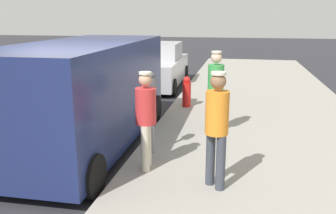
{
  "coord_description": "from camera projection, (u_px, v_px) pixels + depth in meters",
  "views": [
    {
      "loc": [
        2.9,
        -5.79,
        2.66
      ],
      "look_at": [
        1.65,
        0.41,
        1.05
      ],
      "focal_mm": 38.62,
      "sensor_mm": 36.0,
      "label": 1
    }
  ],
  "objects": [
    {
      "name": "parked_van",
      "position": [
        85.0,
        92.0,
        7.27
      ],
      "size": [
        2.15,
        5.21,
        2.15
      ],
      "color": "navy",
      "rests_on": "ground"
    },
    {
      "name": "pedestrian_in_red",
      "position": [
        146.0,
        115.0,
        5.88
      ],
      "size": [
        0.34,
        0.36,
        1.64
      ],
      "color": "beige",
      "rests_on": "sidewalk_slab"
    },
    {
      "name": "parking_meter_near",
      "position": [
        152.0,
        99.0,
        6.55
      ],
      "size": [
        0.14,
        0.18,
        1.52
      ],
      "color": "gray",
      "rests_on": "sidewalk_slab"
    },
    {
      "name": "pedestrian_in_green",
      "position": [
        216.0,
        87.0,
        7.7
      ],
      "size": [
        0.34,
        0.34,
        1.79
      ],
      "color": "beige",
      "rests_on": "sidewalk_slab"
    },
    {
      "name": "sidewalk_slab",
      "position": [
        272.0,
        175.0,
        6.02
      ],
      "size": [
        5.0,
        32.0,
        0.15
      ],
      "primitive_type": "cube",
      "color": "#9E998E",
      "rests_on": "ground"
    },
    {
      "name": "parked_sedan_ahead",
      "position": [
        157.0,
        67.0,
        13.82
      ],
      "size": [
        2.05,
        4.45,
        1.65
      ],
      "color": "#BCBCC1",
      "rests_on": "ground"
    },
    {
      "name": "ground_plane",
      "position": [
        77.0,
        163.0,
        6.71
      ],
      "size": [
        80.0,
        80.0,
        0.0
      ],
      "primitive_type": "plane",
      "color": "#2D2D33"
    },
    {
      "name": "pedestrian_in_orange",
      "position": [
        217.0,
        123.0,
        5.21
      ],
      "size": [
        0.34,
        0.34,
        1.75
      ],
      "color": "#383D47",
      "rests_on": "sidewalk_slab"
    },
    {
      "name": "fire_hydrant",
      "position": [
        187.0,
        92.0,
        10.14
      ],
      "size": [
        0.24,
        0.24,
        0.86
      ],
      "color": "red",
      "rests_on": "sidewalk_slab"
    }
  ]
}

